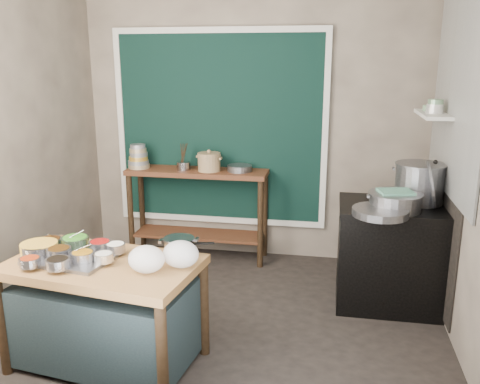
% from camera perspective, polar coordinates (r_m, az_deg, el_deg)
% --- Properties ---
extents(floor, '(3.50, 3.00, 0.02)m').
position_cam_1_polar(floor, '(4.27, -1.86, -14.13)').
color(floor, '#2C2622').
rests_on(floor, ground).
extents(back_wall, '(3.50, 0.02, 2.80)m').
position_cam_1_polar(back_wall, '(5.27, 1.56, 7.60)').
color(back_wall, gray).
rests_on(back_wall, floor).
extents(left_wall, '(0.02, 3.00, 2.80)m').
position_cam_1_polar(left_wall, '(4.52, -24.49, 5.12)').
color(left_wall, gray).
rests_on(left_wall, floor).
extents(right_wall, '(0.02, 3.00, 2.80)m').
position_cam_1_polar(right_wall, '(3.83, 24.69, 3.60)').
color(right_wall, gray).
rests_on(right_wall, floor).
extents(curtain_panel, '(2.10, 0.02, 1.90)m').
position_cam_1_polar(curtain_panel, '(5.30, -2.28, 7.09)').
color(curtain_panel, black).
rests_on(curtain_panel, back_wall).
extents(curtain_frame, '(2.22, 0.03, 2.02)m').
position_cam_1_polar(curtain_frame, '(5.29, -2.31, 7.08)').
color(curtain_frame, beige).
rests_on(curtain_frame, back_wall).
extents(tile_panel, '(0.02, 1.70, 1.70)m').
position_cam_1_polar(tile_panel, '(4.31, 23.29, 10.89)').
color(tile_panel, '#B2B2AA').
rests_on(tile_panel, right_wall).
extents(soot_patch, '(0.01, 1.30, 1.30)m').
position_cam_1_polar(soot_patch, '(4.60, 21.65, -3.42)').
color(soot_patch, black).
rests_on(soot_patch, right_wall).
extents(wall_shelf, '(0.22, 0.70, 0.03)m').
position_cam_1_polar(wall_shelf, '(4.60, 20.90, 8.14)').
color(wall_shelf, beige).
rests_on(wall_shelf, right_wall).
extents(prep_table, '(1.34, 0.89, 0.75)m').
position_cam_1_polar(prep_table, '(3.66, -14.81, -13.06)').
color(prep_table, olive).
rests_on(prep_table, floor).
extents(back_counter, '(1.45, 0.40, 0.95)m').
position_cam_1_polar(back_counter, '(5.35, -4.73, -2.46)').
color(back_counter, '#572B18').
rests_on(back_counter, floor).
extents(stove_block, '(0.90, 0.68, 0.85)m').
position_cam_1_polar(stove_block, '(4.54, 16.69, -6.93)').
color(stove_block, black).
rests_on(stove_block, floor).
extents(stove_top, '(0.92, 0.69, 0.03)m').
position_cam_1_polar(stove_top, '(4.40, 17.11, -1.59)').
color(stove_top, black).
rests_on(stove_top, stove_block).
extents(condiment_tray, '(0.59, 0.46, 0.02)m').
position_cam_1_polar(condiment_tray, '(3.59, -18.41, -7.06)').
color(condiment_tray, gray).
rests_on(condiment_tray, prep_table).
extents(condiment_bowls, '(0.64, 0.53, 0.08)m').
position_cam_1_polar(condiment_bowls, '(3.61, -18.70, -6.25)').
color(condiment_bowls, gray).
rests_on(condiment_bowls, condiment_tray).
extents(yellow_basin, '(0.28, 0.28, 0.09)m').
position_cam_1_polar(yellow_basin, '(3.72, -21.60, -6.02)').
color(yellow_basin, gold).
rests_on(yellow_basin, prep_table).
extents(saucepan, '(0.27, 0.27, 0.12)m').
position_cam_1_polar(saucepan, '(3.51, -6.84, -6.05)').
color(saucepan, gray).
rests_on(saucepan, prep_table).
extents(plastic_bag_a, '(0.28, 0.26, 0.17)m').
position_cam_1_polar(plastic_bag_a, '(3.25, -10.46, -7.42)').
color(plastic_bag_a, white).
rests_on(plastic_bag_a, prep_table).
extents(plastic_bag_b, '(0.27, 0.25, 0.18)m').
position_cam_1_polar(plastic_bag_b, '(3.30, -6.66, -6.94)').
color(plastic_bag_b, white).
rests_on(plastic_bag_b, prep_table).
extents(bowl_stack, '(0.22, 0.22, 0.25)m').
position_cam_1_polar(bowl_stack, '(5.39, -11.31, 3.80)').
color(bowl_stack, tan).
rests_on(bowl_stack, back_counter).
extents(utensil_cup, '(0.15, 0.15, 0.08)m').
position_cam_1_polar(utensil_cup, '(5.23, -6.35, 2.94)').
color(utensil_cup, gray).
rests_on(utensil_cup, back_counter).
extents(ceramic_crock, '(0.30, 0.30, 0.17)m').
position_cam_1_polar(ceramic_crock, '(5.15, -3.49, 3.28)').
color(ceramic_crock, '#947950').
rests_on(ceramic_crock, back_counter).
extents(wide_bowl, '(0.31, 0.31, 0.06)m').
position_cam_1_polar(wide_bowl, '(5.14, -0.05, 2.69)').
color(wide_bowl, gray).
rests_on(wide_bowl, back_counter).
extents(stock_pot, '(0.45, 0.45, 0.33)m').
position_cam_1_polar(stock_pot, '(4.49, 19.49, 0.96)').
color(stock_pot, gray).
rests_on(stock_pot, stove_top).
extents(pot_lid, '(0.13, 0.40, 0.39)m').
position_cam_1_polar(pot_lid, '(4.36, 20.63, 0.82)').
color(pot_lid, gray).
rests_on(pot_lid, stove_top).
extents(steamer, '(0.54, 0.54, 0.14)m').
position_cam_1_polar(steamer, '(4.22, 17.00, -1.02)').
color(steamer, gray).
rests_on(steamer, stove_top).
extents(green_cloth, '(0.30, 0.25, 0.02)m').
position_cam_1_polar(green_cloth, '(4.20, 17.08, 0.04)').
color(green_cloth, '#4B8564').
rests_on(green_cloth, steamer).
extents(shallow_pan, '(0.43, 0.43, 0.06)m').
position_cam_1_polar(shallow_pan, '(4.05, 15.48, -2.20)').
color(shallow_pan, gray).
rests_on(shallow_pan, stove_top).
extents(shelf_bowl_stack, '(0.14, 0.14, 0.11)m').
position_cam_1_polar(shelf_bowl_stack, '(4.54, 21.09, 8.92)').
color(shelf_bowl_stack, silver).
rests_on(shelf_bowl_stack, wall_shelf).
extents(shelf_bowl_green, '(0.17, 0.17, 0.05)m').
position_cam_1_polar(shelf_bowl_green, '(4.75, 20.61, 8.82)').
color(shelf_bowl_green, gray).
rests_on(shelf_bowl_green, wall_shelf).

